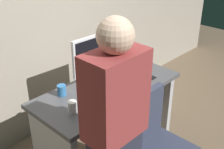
{
  "coord_description": "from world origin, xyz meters",
  "views": [
    {
      "loc": [
        -1.69,
        -1.67,
        2.08
      ],
      "look_at": [
        0.0,
        -0.05,
        0.88
      ],
      "focal_mm": 47.29,
      "sensor_mm": 36.0,
      "label": 1
    }
  ],
  "objects_px": {
    "book_stack": "(124,60)",
    "cell_phone": "(149,76)",
    "monitor": "(96,55)",
    "mouse": "(137,81)",
    "desk": "(108,107)",
    "cup_by_monitor": "(62,90)",
    "cup_near_keyboard": "(72,107)",
    "person_at_desk": "(115,135)",
    "keyboard": "(114,94)"
  },
  "relations": [
    {
      "from": "desk",
      "to": "monitor",
      "type": "distance_m",
      "value": 0.52
    },
    {
      "from": "monitor",
      "to": "mouse",
      "type": "bearing_deg",
      "value": -57.69
    },
    {
      "from": "desk",
      "to": "person_at_desk",
      "type": "height_order",
      "value": "person_at_desk"
    },
    {
      "from": "desk",
      "to": "cup_by_monitor",
      "type": "relative_size",
      "value": 14.62
    },
    {
      "from": "cup_near_keyboard",
      "to": "book_stack",
      "type": "relative_size",
      "value": 0.45
    },
    {
      "from": "desk",
      "to": "cell_phone",
      "type": "height_order",
      "value": "cell_phone"
    },
    {
      "from": "mouse",
      "to": "cell_phone",
      "type": "bearing_deg",
      "value": 1.29
    },
    {
      "from": "monitor",
      "to": "book_stack",
      "type": "bearing_deg",
      "value": -1.21
    },
    {
      "from": "desk",
      "to": "book_stack",
      "type": "xyz_separation_m",
      "value": [
        0.43,
        0.18,
        0.3
      ]
    },
    {
      "from": "cell_phone",
      "to": "mouse",
      "type": "bearing_deg",
      "value": -179.06
    },
    {
      "from": "desk",
      "to": "monitor",
      "type": "bearing_deg",
      "value": 78.49
    },
    {
      "from": "monitor",
      "to": "cup_by_monitor",
      "type": "height_order",
      "value": "monitor"
    },
    {
      "from": "mouse",
      "to": "book_stack",
      "type": "relative_size",
      "value": 0.44
    },
    {
      "from": "person_at_desk",
      "to": "cup_near_keyboard",
      "type": "relative_size",
      "value": 16.08
    },
    {
      "from": "person_at_desk",
      "to": "keyboard",
      "type": "relative_size",
      "value": 3.81
    },
    {
      "from": "monitor",
      "to": "cup_near_keyboard",
      "type": "bearing_deg",
      "value": -152.87
    },
    {
      "from": "desk",
      "to": "book_stack",
      "type": "bearing_deg",
      "value": 23.07
    },
    {
      "from": "desk",
      "to": "cell_phone",
      "type": "relative_size",
      "value": 9.93
    },
    {
      "from": "person_at_desk",
      "to": "keyboard",
      "type": "distance_m",
      "value": 0.7
    },
    {
      "from": "mouse",
      "to": "cup_by_monitor",
      "type": "bearing_deg",
      "value": 151.58
    },
    {
      "from": "desk",
      "to": "cup_by_monitor",
      "type": "bearing_deg",
      "value": 152.73
    },
    {
      "from": "person_at_desk",
      "to": "mouse",
      "type": "xyz_separation_m",
      "value": [
        0.82,
        0.47,
        -0.1
      ]
    },
    {
      "from": "person_at_desk",
      "to": "cell_phone",
      "type": "relative_size",
      "value": 11.38
    },
    {
      "from": "monitor",
      "to": "cup_near_keyboard",
      "type": "distance_m",
      "value": 0.63
    },
    {
      "from": "cup_near_keyboard",
      "to": "desk",
      "type": "bearing_deg",
      "value": 9.32
    },
    {
      "from": "cup_by_monitor",
      "to": "book_stack",
      "type": "bearing_deg",
      "value": -1.07
    },
    {
      "from": "mouse",
      "to": "book_stack",
      "type": "height_order",
      "value": "book_stack"
    },
    {
      "from": "desk",
      "to": "keyboard",
      "type": "bearing_deg",
      "value": -117.35
    },
    {
      "from": "mouse",
      "to": "cup_near_keyboard",
      "type": "xyz_separation_m",
      "value": [
        -0.74,
        0.07,
        0.03
      ]
    },
    {
      "from": "cup_by_monitor",
      "to": "book_stack",
      "type": "height_order",
      "value": "book_stack"
    },
    {
      "from": "book_stack",
      "to": "cell_phone",
      "type": "distance_m",
      "value": 0.33
    },
    {
      "from": "desk",
      "to": "mouse",
      "type": "relative_size",
      "value": 14.31
    },
    {
      "from": "desk",
      "to": "person_at_desk",
      "type": "relative_size",
      "value": 0.87
    },
    {
      "from": "cup_by_monitor",
      "to": "cell_phone",
      "type": "bearing_deg",
      "value": -22.65
    },
    {
      "from": "person_at_desk",
      "to": "mouse",
      "type": "bearing_deg",
      "value": 29.97
    },
    {
      "from": "book_stack",
      "to": "person_at_desk",
      "type": "bearing_deg",
      "value": -141.2
    },
    {
      "from": "person_at_desk",
      "to": "book_stack",
      "type": "height_order",
      "value": "person_at_desk"
    },
    {
      "from": "person_at_desk",
      "to": "keyboard",
      "type": "xyz_separation_m",
      "value": [
        0.5,
        0.48,
        -0.1
      ]
    },
    {
      "from": "monitor",
      "to": "cup_by_monitor",
      "type": "distance_m",
      "value": 0.47
    },
    {
      "from": "desk",
      "to": "monitor",
      "type": "height_order",
      "value": "monitor"
    },
    {
      "from": "cup_by_monitor",
      "to": "book_stack",
      "type": "xyz_separation_m",
      "value": [
        0.81,
        -0.02,
        0.03
      ]
    },
    {
      "from": "monitor",
      "to": "keyboard",
      "type": "height_order",
      "value": "monitor"
    },
    {
      "from": "monitor",
      "to": "cell_phone",
      "type": "distance_m",
      "value": 0.57
    },
    {
      "from": "mouse",
      "to": "person_at_desk",
      "type": "bearing_deg",
      "value": -150.03
    },
    {
      "from": "mouse",
      "to": "book_stack",
      "type": "xyz_separation_m",
      "value": [
        0.18,
        0.33,
        0.06
      ]
    },
    {
      "from": "book_stack",
      "to": "mouse",
      "type": "bearing_deg",
      "value": -118.26
    },
    {
      "from": "desk",
      "to": "person_at_desk",
      "type": "bearing_deg",
      "value": -132.56
    },
    {
      "from": "person_at_desk",
      "to": "cup_by_monitor",
      "type": "distance_m",
      "value": 0.84
    },
    {
      "from": "keyboard",
      "to": "cup_near_keyboard",
      "type": "height_order",
      "value": "cup_near_keyboard"
    },
    {
      "from": "mouse",
      "to": "cell_phone",
      "type": "relative_size",
      "value": 0.69
    }
  ]
}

